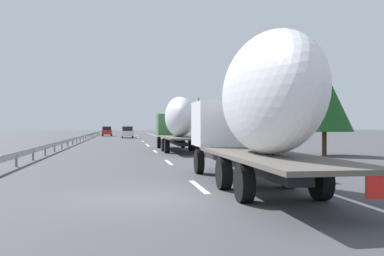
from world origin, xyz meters
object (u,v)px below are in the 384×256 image
at_px(truck_trailing, 257,106).
at_px(car_red_compact, 107,131).
at_px(car_white_van, 127,132).
at_px(road_sign, 181,125).
at_px(truck_lead, 177,121).

relative_size(truck_trailing, car_red_compact, 3.08).
xyz_separation_m(car_white_van, road_sign, (-16.69, -6.71, 1.13)).
bearing_deg(car_red_compact, car_white_van, -163.70).
height_order(car_red_compact, car_white_van, car_white_van).
distance_m(truck_trailing, road_sign, 41.82).
height_order(car_red_compact, road_sign, road_sign).
relative_size(truck_trailing, car_white_van, 2.75).
relative_size(car_white_van, road_sign, 1.57).
relative_size(truck_lead, car_red_compact, 3.21).
bearing_deg(car_red_compact, truck_lead, -171.65).
xyz_separation_m(truck_lead, truck_trailing, (-21.02, 0.00, 0.31)).
height_order(car_white_van, road_sign, road_sign).
bearing_deg(road_sign, truck_lead, 171.48).
bearing_deg(car_white_van, truck_lead, -174.48).
xyz_separation_m(truck_lead, car_red_compact, (50.22, 7.37, -1.49)).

